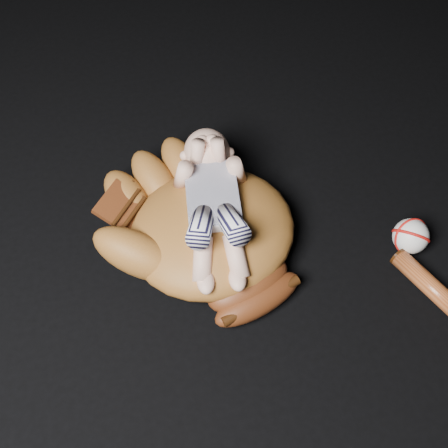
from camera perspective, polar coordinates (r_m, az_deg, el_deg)
The scene contains 3 objects.
baseball_glove at distance 1.09m, azimuth -1.23°, elevation -0.14°, with size 0.41×0.47×0.15m, color brown, non-canonical shape.
newborn_baby at distance 1.05m, azimuth -1.04°, elevation 1.82°, with size 0.16×0.35×0.14m, color #E0A990, non-canonical shape.
baseball at distance 1.18m, azimuth 18.45°, elevation -1.18°, with size 0.07×0.07×0.07m, color white.
Camera 1 is at (-0.22, -0.45, 0.96)m, focal length 45.00 mm.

